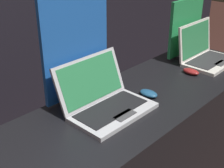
% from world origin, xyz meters
% --- Properties ---
extents(laptop_middle, '(0.40, 0.32, 0.23)m').
position_xyz_m(laptop_middle, '(-0.01, 0.33, 0.93)').
color(laptop_middle, '#B7B7BC').
rests_on(laptop_middle, display_counter).
extents(mouse_middle, '(0.06, 0.10, 0.03)m').
position_xyz_m(mouse_middle, '(0.24, 0.26, 0.89)').
color(mouse_middle, navy).
rests_on(mouse_middle, display_counter).
extents(promo_stand_middle, '(0.40, 0.07, 0.53)m').
position_xyz_m(promo_stand_middle, '(-0.01, 0.52, 1.13)').
color(promo_stand_middle, black).
rests_on(promo_stand_middle, display_counter).
extents(laptop_back, '(0.37, 0.27, 0.25)m').
position_xyz_m(laptop_back, '(0.87, 0.29, 0.94)').
color(laptop_back, silver).
rests_on(laptop_back, display_counter).
extents(mouse_back, '(0.06, 0.10, 0.03)m').
position_xyz_m(mouse_back, '(0.64, 0.25, 0.89)').
color(mouse_back, maroon).
rests_on(mouse_back, display_counter).
extents(promo_stand_back, '(0.36, 0.07, 0.39)m').
position_xyz_m(promo_stand_back, '(0.87, 0.45, 1.06)').
color(promo_stand_back, black).
rests_on(promo_stand_back, display_counter).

